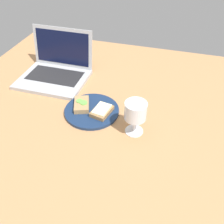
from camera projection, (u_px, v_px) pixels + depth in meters
The scene contains 6 objects.
wooden_table at pixel (94, 116), 108.11cm from camera, with size 140.00×140.00×3.00cm, color #B27F51.
plate at pixel (92, 111), 107.58cm from camera, with size 23.54×23.54×1.30cm, color navy.
sandwich_with_cucumber at pixel (82, 104), 108.05cm from camera, with size 9.36×11.77×2.59cm.
sandwich_with_cheese at pixel (102, 111), 104.77cm from camera, with size 8.67×10.90×2.48cm.
wine_glass at pixel (135, 112), 92.50cm from camera, with size 8.41×8.41×14.09cm.
laptop at pixel (56, 70), 127.13cm from camera, with size 33.10×29.61×21.73cm.
Camera 1 is at (30.34, -75.93, 72.68)cm, focal length 40.00 mm.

